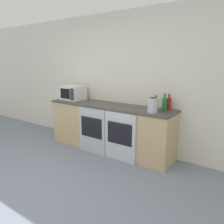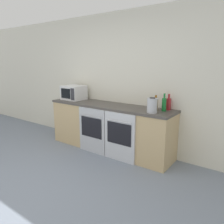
{
  "view_description": "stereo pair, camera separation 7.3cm",
  "coord_description": "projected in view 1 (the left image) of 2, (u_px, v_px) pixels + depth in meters",
  "views": [
    {
      "loc": [
        2.36,
        -1.38,
        1.68
      ],
      "look_at": [
        0.07,
        1.9,
        0.76
      ],
      "focal_mm": 35.0,
      "sensor_mm": 36.0,
      "label": 1
    },
    {
      "loc": [
        2.42,
        -1.34,
        1.68
      ],
      "look_at": [
        0.07,
        1.9,
        0.76
      ],
      "focal_mm": 35.0,
      "sensor_mm": 36.0,
      "label": 2
    }
  ],
  "objects": [
    {
      "name": "oven_left",
      "position": [
        92.0,
        131.0,
        4.07
      ],
      "size": [
        0.61,
        0.06,
        0.86
      ],
      "color": "#B7BABF",
      "rests_on": "ground_plane"
    },
    {
      "name": "bottle_red",
      "position": [
        169.0,
        104.0,
        3.66
      ],
      "size": [
        0.08,
        0.08,
        0.27
      ],
      "color": "maroon",
      "rests_on": "counter_back"
    },
    {
      "name": "microwave",
      "position": [
        73.0,
        93.0,
        4.62
      ],
      "size": [
        0.44,
        0.39,
        0.3
      ],
      "color": "silver",
      "rests_on": "counter_back"
    },
    {
      "name": "wall_back",
      "position": [
        118.0,
        82.0,
        4.28
      ],
      "size": [
        10.0,
        0.06,
        2.6
      ],
      "color": "silver",
      "rests_on": "ground_plane"
    },
    {
      "name": "ground_plane",
      "position": [
        23.0,
        197.0,
        2.79
      ],
      "size": [
        16.0,
        16.0,
        0.0
      ],
      "primitive_type": "plane",
      "color": "gray"
    },
    {
      "name": "counter_back",
      "position": [
        109.0,
        127.0,
        4.21
      ],
      "size": [
        2.54,
        0.61,
        0.9
      ],
      "color": "tan",
      "rests_on": "ground_plane"
    },
    {
      "name": "oven_right",
      "position": [
        120.0,
        137.0,
        3.72
      ],
      "size": [
        0.61,
        0.06,
        0.86
      ],
      "color": "silver",
      "rests_on": "ground_plane"
    },
    {
      "name": "bottle_green",
      "position": [
        164.0,
        104.0,
        3.56
      ],
      "size": [
        0.07,
        0.07,
        0.29
      ],
      "color": "#19722D",
      "rests_on": "counter_back"
    },
    {
      "name": "bottle_amber",
      "position": [
        156.0,
        104.0,
        3.63
      ],
      "size": [
        0.08,
        0.08,
        0.25
      ],
      "color": "#8C5114",
      "rests_on": "counter_back"
    },
    {
      "name": "kettle",
      "position": [
        153.0,
        105.0,
        3.44
      ],
      "size": [
        0.16,
        0.16,
        0.25
      ],
      "color": "#B7BABF",
      "rests_on": "counter_back"
    }
  ]
}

